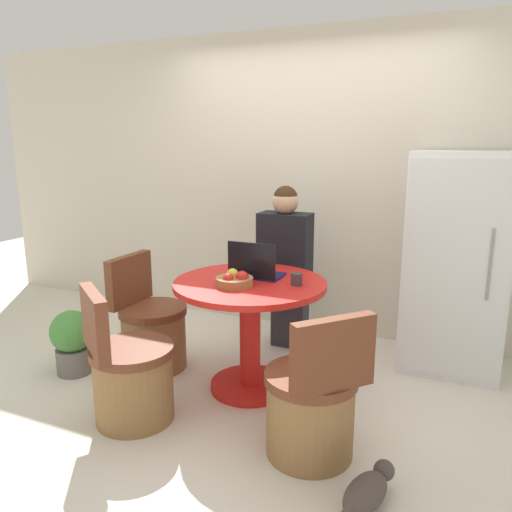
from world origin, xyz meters
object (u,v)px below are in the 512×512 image
Objects in this scene: laptop at (255,269)px; refrigerator at (457,263)px; chair_left_side at (152,331)px; dining_table at (250,317)px; chair_near_left_corner at (130,377)px; cat at (367,491)px; potted_plant at (72,340)px; person_seated at (287,262)px; fruit_bowl at (235,280)px; chair_near_right_corner at (312,408)px.

refrigerator is at bearing -145.42° from laptop.
dining_table is at bearing -90.00° from chair_left_side.
refrigerator is 2.42m from chair_near_left_corner.
laptop is at bearing -83.01° from chair_left_side.
cat is at bearing -98.07° from refrigerator.
refrigerator is at bearing -99.71° from chair_near_left_corner.
laptop is (-1.24, -0.85, 0.02)m from refrigerator.
cat is (1.48, -0.18, -0.20)m from chair_near_left_corner.
dining_table is 2.13× the size of potted_plant.
fruit_bowl is at bearing 87.80° from person_seated.
person_seated is at bearing 91.02° from dining_table.
chair_near_right_corner is 0.63× the size of person_seated.
chair_near_right_corner is at bearing 70.58° from cat.
refrigerator is at bearing -64.19° from chair_left_side.
person_seated is 2.82× the size of potted_plant.
potted_plant is (-0.79, 0.35, -0.03)m from chair_near_left_corner.
refrigerator reaches higher than chair_left_side.
cat is (0.36, -0.28, -0.20)m from chair_near_right_corner.
potted_plant is at bearing 17.32° from laptop.
refrigerator is 2.87m from potted_plant.
dining_table is at bearing 91.02° from person_seated.
chair_near_right_corner reaches higher than cat.
chair_left_side is at bearing -26.99° from chair_near_left_corner.
refrigerator is 1.59× the size of dining_table.
fruit_bowl reaches higher than chair_left_side.
laptop reaches higher than fruit_bowl.
refrigerator reaches higher than person_seated.
cat is 0.88× the size of potted_plant.
potted_plant is (-1.25, -0.17, -0.55)m from fruit_bowl.
person_seated reaches higher than dining_table.
person_seated reaches higher than chair_near_left_corner.
chair_left_side is 1.55m from chair_near_right_corner.
person_seated is 0.64m from laptop.
fruit_bowl reaches higher than chair_near_left_corner.
laptop reaches higher than chair_left_side.
refrigerator reaches higher than potted_plant.
laptop is at bearing 65.01° from cat.
chair_left_side is 1.17m from person_seated.
person_seated is 5.60× the size of fruit_bowl.
refrigerator is at bearing 10.36° from cat.
chair_left_side reaches higher than potted_plant.
person_seated reaches higher than laptop.
refrigerator is 3.38× the size of potted_plant.
fruit_bowl is at bearing -93.67° from chair_near_left_corner.
fruit_bowl is (-1.28, -1.09, 0.01)m from refrigerator.
chair_near_left_corner reaches higher than potted_plant.
laptop is 1.43× the size of fruit_bowl.
chair_left_side is at bearing -155.61° from refrigerator.
chair_left_side is 1.00× the size of chair_near_left_corner.
dining_table is (-1.23, -0.95, -0.28)m from refrigerator.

